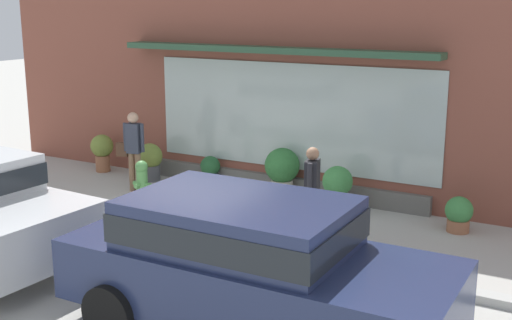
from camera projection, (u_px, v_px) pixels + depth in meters
ground_plane at (189, 235)px, 11.02m from camera, size 60.00×60.00×0.00m
curb_strip at (181, 235)px, 10.84m from camera, size 14.00×0.24×0.12m
storefront at (279, 62)px, 13.11m from camera, size 14.00×0.81×5.33m
fire_hydrant at (142, 183)px, 12.60m from camera, size 0.39×0.36×0.85m
pedestrian_with_handbag at (133, 146)px, 13.36m from camera, size 0.62×0.26×1.63m
pedestrian_passerby at (312, 186)px, 10.58m from camera, size 0.28×0.51×1.54m
parked_car_navy at (250, 259)px, 7.52m from camera, size 4.51×2.03×1.62m
potted_plant_window_left at (210, 171)px, 13.90m from camera, size 0.42×0.42×0.64m
potted_plant_window_right at (150, 160)px, 14.31m from camera, size 0.55×0.55×0.81m
potted_plant_by_entrance at (282, 170)px, 13.00m from camera, size 0.69×0.69×1.00m
potted_plant_window_center at (459, 213)px, 11.11m from camera, size 0.46×0.46×0.61m
potted_plant_corner_tall at (102, 150)px, 15.05m from camera, size 0.51×0.51×0.85m
potted_plant_near_hydrant at (337, 187)px, 12.16m from camera, size 0.56×0.56×0.85m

